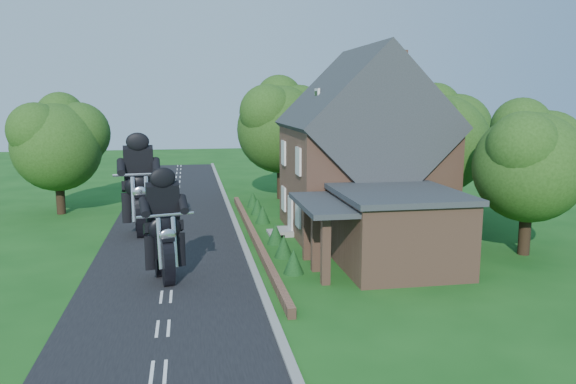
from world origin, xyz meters
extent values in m
plane|color=#154B15|center=(0.00, 0.00, 0.00)|extent=(120.00, 120.00, 0.00)
cube|color=black|center=(0.00, 0.00, 0.01)|extent=(7.00, 80.00, 0.02)
cube|color=gray|center=(3.65, 0.00, 0.06)|extent=(0.30, 80.00, 0.12)
cube|color=brown|center=(4.30, 5.00, 0.20)|extent=(0.30, 22.00, 0.40)
cube|color=brown|center=(10.50, 6.00, 3.00)|extent=(8.00, 8.00, 6.00)
cube|color=#2A2E32|center=(10.50, 6.00, 6.00)|extent=(8.48, 8.64, 8.48)
cube|color=brown|center=(12.50, 6.00, 9.20)|extent=(0.60, 0.90, 1.60)
cube|color=white|center=(7.90, 6.00, 7.50)|extent=(0.12, 0.80, 0.90)
cube|color=black|center=(7.84, 6.00, 7.50)|extent=(0.04, 0.55, 0.65)
cube|color=white|center=(6.44, 6.00, 1.05)|extent=(0.10, 1.10, 2.10)
cube|color=gray|center=(6.10, 6.00, 0.15)|extent=(0.80, 1.60, 0.30)
cube|color=gray|center=(5.60, 6.00, 0.07)|extent=(0.80, 1.60, 0.15)
cube|color=white|center=(6.44, 3.80, 1.60)|extent=(0.10, 1.10, 1.40)
cube|color=black|center=(6.42, 3.80, 1.60)|extent=(0.04, 0.92, 1.22)
cube|color=white|center=(6.44, 8.20, 1.60)|extent=(0.10, 1.10, 1.40)
cube|color=black|center=(6.42, 8.20, 1.60)|extent=(0.04, 0.92, 1.22)
cube|color=white|center=(6.44, 3.80, 4.30)|extent=(0.10, 1.10, 1.40)
cube|color=black|center=(6.42, 3.80, 4.30)|extent=(0.04, 0.92, 1.22)
cube|color=white|center=(6.44, 8.20, 4.30)|extent=(0.10, 1.10, 1.40)
cube|color=black|center=(6.42, 8.20, 4.30)|extent=(0.04, 0.92, 1.22)
cube|color=brown|center=(10.00, -0.80, 1.60)|extent=(5.00, 5.60, 3.20)
cube|color=#2A2E32|center=(10.00, -0.80, 3.32)|extent=(5.30, 5.94, 0.24)
cube|color=#2A2E32|center=(6.90, -0.80, 2.95)|extent=(2.60, 5.32, 0.22)
cube|color=brown|center=(6.30, -2.60, 1.40)|extent=(0.35, 0.35, 2.80)
cube|color=brown|center=(6.30, -0.80, 1.40)|extent=(0.35, 0.35, 2.80)
cube|color=brown|center=(6.30, 1.00, 1.40)|extent=(0.35, 0.35, 2.80)
cylinder|color=black|center=(17.00, 0.00, 1.40)|extent=(0.56, 0.56, 2.80)
sphere|color=#1F4213|center=(17.00, 0.00, 4.23)|extent=(5.20, 5.20, 5.20)
sphere|color=#1F4213|center=(18.17, 0.52, 5.01)|extent=(3.74, 3.74, 3.74)
sphere|color=#1F4213|center=(16.09, -0.78, 5.27)|extent=(3.22, 3.22, 3.22)
sphere|color=#1F4213|center=(17.10, 1.04, 6.05)|extent=(2.86, 2.86, 2.86)
cylinder|color=black|center=(16.50, 8.50, 1.50)|extent=(0.56, 0.56, 3.00)
sphere|color=#1F4213|center=(16.50, 8.50, 4.65)|extent=(6.00, 6.00, 6.00)
sphere|color=#1F4213|center=(17.85, 9.10, 5.55)|extent=(4.32, 4.32, 4.32)
sphere|color=#1F4213|center=(15.45, 7.60, 5.85)|extent=(3.72, 3.72, 3.72)
sphere|color=#1F4213|center=(16.60, 9.70, 6.75)|extent=(3.30, 3.30, 3.30)
cylinder|color=black|center=(14.00, 16.00, 1.80)|extent=(0.56, 0.56, 3.60)
sphere|color=#1F4213|center=(14.00, 16.00, 5.58)|extent=(7.20, 7.20, 7.20)
sphere|color=#1F4213|center=(15.62, 16.72, 6.66)|extent=(5.18, 5.18, 5.18)
sphere|color=#1F4213|center=(12.74, 14.92, 7.02)|extent=(4.46, 4.46, 4.46)
sphere|color=#1F4213|center=(14.10, 17.44, 8.10)|extent=(3.96, 3.96, 3.96)
cylinder|color=black|center=(8.00, 17.00, 1.70)|extent=(0.56, 0.56, 3.40)
sphere|color=#1F4213|center=(8.00, 17.00, 5.16)|extent=(6.40, 6.40, 6.40)
sphere|color=#1F4213|center=(9.44, 17.64, 6.12)|extent=(4.61, 4.61, 4.61)
sphere|color=#1F4213|center=(6.88, 16.04, 6.44)|extent=(3.97, 3.97, 3.97)
sphere|color=#1F4213|center=(8.10, 18.28, 7.40)|extent=(3.52, 3.52, 3.52)
cylinder|color=black|center=(-7.00, 14.00, 1.40)|extent=(0.56, 0.56, 2.80)
sphere|color=#1F4213|center=(-7.00, 14.00, 4.34)|extent=(5.60, 5.60, 5.60)
sphere|color=#1F4213|center=(-5.74, 14.56, 5.18)|extent=(4.03, 4.03, 4.03)
sphere|color=#1F4213|center=(-7.98, 13.16, 5.46)|extent=(3.47, 3.47, 3.47)
sphere|color=#1F4213|center=(-6.90, 15.12, 6.30)|extent=(3.08, 3.08, 3.08)
cone|color=#113715|center=(5.30, -1.00, 0.55)|extent=(0.90, 0.90, 1.10)
cone|color=#113715|center=(5.30, 1.50, 0.55)|extent=(0.90, 0.90, 1.10)
cone|color=#113715|center=(5.30, 4.00, 0.55)|extent=(0.90, 0.90, 1.10)
cone|color=#113715|center=(5.30, 9.00, 0.55)|extent=(0.90, 0.90, 1.10)
cone|color=#113715|center=(5.30, 11.50, 0.55)|extent=(0.90, 0.90, 1.10)
cone|color=#113715|center=(5.30, 14.00, 0.55)|extent=(0.90, 0.90, 1.10)
camera|label=1|loc=(0.97, -23.78, 7.46)|focal=35.00mm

